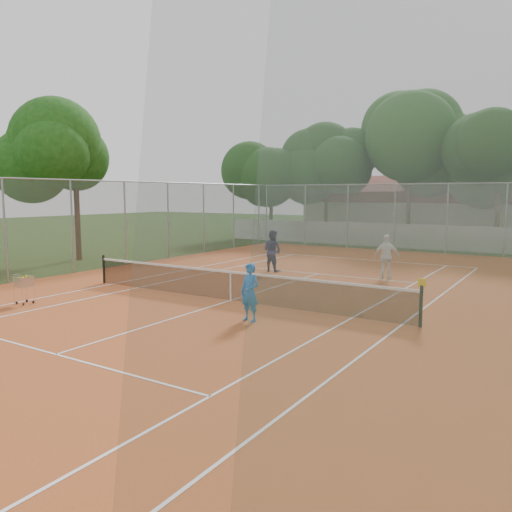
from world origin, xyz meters
The scene contains 12 objects.
ground centered at (0.00, 0.00, 0.00)m, with size 120.00×120.00×0.00m, color #19330E.
court_pad centered at (0.00, 0.00, 0.01)m, with size 18.00×34.00×0.02m, color #AF5022.
court_lines centered at (0.00, 0.00, 0.02)m, with size 10.98×23.78×0.01m, color white.
tennis_net centered at (0.00, 0.00, 0.51)m, with size 11.88×0.10×0.98m, color black.
perimeter_fence centered at (0.00, 0.00, 2.00)m, with size 18.00×34.00×4.00m, color slate.
boundary_wall centered at (0.00, 19.00, 0.75)m, with size 26.00×0.30×1.50m, color white.
clubhouse centered at (-2.00, 29.00, 2.20)m, with size 16.40×9.00×4.40m, color beige.
tropical_trees centered at (0.00, 22.00, 5.00)m, with size 29.00×19.00×10.00m, color black.
player_near centered at (1.93, -1.83, 0.80)m, with size 0.57×0.38×1.57m, color blue.
player_far_left centered at (-1.99, 5.95, 0.93)m, with size 0.88×0.69×1.82m, color #251849.
player_far_right centered at (2.82, 6.86, 0.91)m, with size 1.04×0.43×1.77m, color white.
ball_hopper centered at (-5.09, -3.82, 0.49)m, with size 0.45×0.45×0.95m, color silver.
Camera 1 is at (9.06, -12.74, 3.40)m, focal length 35.00 mm.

